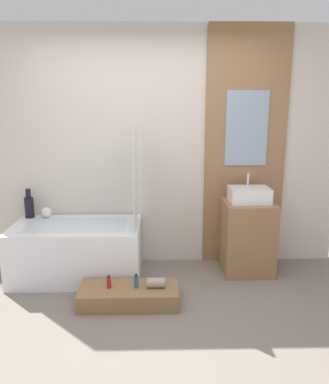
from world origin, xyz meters
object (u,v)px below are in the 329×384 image
(sink, at_px, (249,195))
(wooden_step_bench, at_px, (129,296))
(bottle_soap_secondary, at_px, (136,282))
(vase_tall_dark, at_px, (29,206))
(bottle_soap_primary, at_px, (109,282))
(bathtub, at_px, (77,250))
(vase_round_light, at_px, (46,212))

(sink, bearing_deg, wooden_step_bench, -150.81)
(sink, xyz_separation_m, bottle_soap_secondary, (-1.16, -0.69, -0.64))
(vase_tall_dark, relative_size, bottle_soap_primary, 2.66)
(bathtub, relative_size, sink, 3.17)
(wooden_step_bench, distance_m, bottle_soap_secondary, 0.15)
(vase_round_light, bearing_deg, wooden_step_bench, -41.88)
(bathtub, height_order, wooden_step_bench, bathtub)
(sink, height_order, vase_tall_dark, sink)
(wooden_step_bench, relative_size, bottle_soap_secondary, 6.91)
(vase_round_light, bearing_deg, bottle_soap_primary, -47.84)
(sink, bearing_deg, bottle_soap_primary, -154.00)
(bottle_soap_secondary, bearing_deg, wooden_step_bench, 180.00)
(wooden_step_bench, xyz_separation_m, vase_tall_dark, (-1.13, 0.86, 0.62))
(bottle_soap_primary, bearing_deg, bottle_soap_secondary, 0.00)
(wooden_step_bench, relative_size, vase_round_light, 7.87)
(bathtub, distance_m, wooden_step_bench, 0.85)
(vase_tall_dark, xyz_separation_m, vase_round_light, (0.18, -0.01, -0.07))
(vase_tall_dark, relative_size, vase_round_light, 2.80)
(bottle_soap_secondary, bearing_deg, sink, 30.58)
(sink, distance_m, vase_round_light, 2.20)
(bathtub, xyz_separation_m, bottle_soap_secondary, (0.64, -0.59, -0.07))
(vase_round_light, distance_m, bottle_soap_secondary, 1.39)
(wooden_step_bench, xyz_separation_m, bottle_soap_secondary, (0.07, 0.00, 0.14))
(bottle_soap_primary, bearing_deg, vase_round_light, 132.16)
(bathtub, height_order, sink, sink)
(bathtub, xyz_separation_m, sink, (1.81, 0.10, 0.57))
(wooden_step_bench, height_order, vase_round_light, vase_round_light)
(wooden_step_bench, relative_size, vase_tall_dark, 2.81)
(vase_tall_dark, height_order, bottle_soap_primary, vase_tall_dark)
(wooden_step_bench, xyz_separation_m, bottle_soap_primary, (-0.18, 0.00, 0.13))
(vase_tall_dark, bearing_deg, vase_round_light, -2.35)
(sink, xyz_separation_m, vase_tall_dark, (-2.37, 0.17, -0.16))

